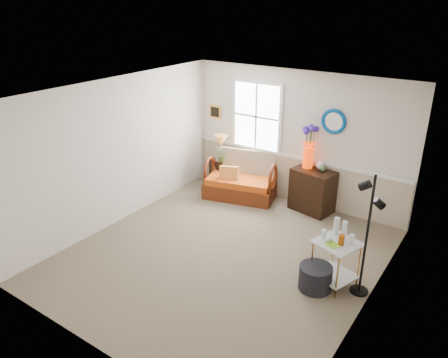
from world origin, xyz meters
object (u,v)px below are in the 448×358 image
Objects in this scene: side_table at (335,263)px; ottoman at (315,277)px; lamp_stand at (220,173)px; cabinet at (312,191)px; floor_lamp at (367,237)px; loveseat at (240,176)px.

side_table reaches higher than ottoman.
ottoman is at bearing -34.79° from lamp_stand.
cabinet is at bearing 115.20° from ottoman.
cabinet is 1.77× the size of ottoman.
floor_lamp is at bearing -27.36° from lamp_stand.
side_table is at bearing -175.07° from floor_lamp.
lamp_stand is 2.13m from cabinet.
loveseat is at bearing -19.36° from lamp_stand.
side_table is at bearing -47.35° from loveseat.
lamp_stand is 0.73× the size of cabinet.
side_table is 0.39× the size of floor_lamp.
ottoman is at bearing -153.20° from floor_lamp.
lamp_stand is at bearing -168.77° from cabinet.
side_table is (1.23, -1.99, -0.07)m from cabinet.
cabinet reaches higher than lamp_stand.
floor_lamp reaches higher than ottoman.
ottoman is at bearing -125.96° from side_table.
floor_lamp reaches higher than lamp_stand.
floor_lamp is at bearing 5.10° from side_table.
loveseat reaches higher than cabinet.
loveseat is 3.20m from side_table.
side_table is at bearing 54.04° from ottoman.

